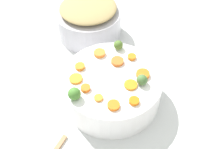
% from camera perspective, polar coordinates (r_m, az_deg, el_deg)
% --- Properties ---
extents(tabletop, '(2.40, 2.40, 0.02)m').
position_cam_1_polar(tabletop, '(0.86, 0.47, -6.55)').
color(tabletop, silver).
rests_on(tabletop, ground).
extents(serving_bowl_carrots, '(0.30, 0.30, 0.10)m').
position_cam_1_polar(serving_bowl_carrots, '(0.82, 0.00, -2.84)').
color(serving_bowl_carrots, white).
rests_on(serving_bowl_carrots, tabletop).
extents(metal_pot, '(0.24, 0.24, 0.11)m').
position_cam_1_polar(metal_pot, '(1.05, -4.80, 10.75)').
color(metal_pot, '#B9B6BF').
rests_on(metal_pot, tabletop).
extents(stuffing_mound, '(0.21, 0.21, 0.03)m').
position_cam_1_polar(stuffing_mound, '(1.01, -5.05, 13.85)').
color(stuffing_mound, tan).
rests_on(stuffing_mound, metal_pot).
extents(carrot_slice_0, '(0.05, 0.05, 0.01)m').
position_cam_1_polar(carrot_slice_0, '(0.78, -7.61, -0.89)').
color(carrot_slice_0, orange).
rests_on(carrot_slice_0, serving_bowl_carrots).
extents(carrot_slice_1, '(0.05, 0.05, 0.01)m').
position_cam_1_polar(carrot_slice_1, '(0.82, 1.14, 2.77)').
color(carrot_slice_1, orange).
rests_on(carrot_slice_1, serving_bowl_carrots).
extents(carrot_slice_2, '(0.05, 0.05, 0.01)m').
position_cam_1_polar(carrot_slice_2, '(0.79, 6.50, 0.03)').
color(carrot_slice_2, orange).
rests_on(carrot_slice_2, serving_bowl_carrots).
extents(carrot_slice_3, '(0.03, 0.03, 0.01)m').
position_cam_1_polar(carrot_slice_3, '(0.84, 4.18, 3.70)').
color(carrot_slice_3, orange).
rests_on(carrot_slice_3, serving_bowl_carrots).
extents(carrot_slice_4, '(0.04, 0.04, 0.01)m').
position_cam_1_polar(carrot_slice_4, '(0.73, 4.68, -5.58)').
color(carrot_slice_4, orange).
rests_on(carrot_slice_4, serving_bowl_carrots).
extents(carrot_slice_5, '(0.04, 0.04, 0.01)m').
position_cam_1_polar(carrot_slice_5, '(0.72, 0.70, -6.52)').
color(carrot_slice_5, orange).
rests_on(carrot_slice_5, serving_bowl_carrots).
extents(carrot_slice_6, '(0.04, 0.04, 0.01)m').
position_cam_1_polar(carrot_slice_6, '(0.81, -6.75, 1.66)').
color(carrot_slice_6, orange).
rests_on(carrot_slice_6, serving_bowl_carrots).
extents(carrot_slice_7, '(0.02, 0.02, 0.01)m').
position_cam_1_polar(carrot_slice_7, '(0.73, -2.85, -4.96)').
color(carrot_slice_7, orange).
rests_on(carrot_slice_7, serving_bowl_carrots).
extents(carrot_slice_8, '(0.04, 0.04, 0.01)m').
position_cam_1_polar(carrot_slice_8, '(0.76, -5.58, -2.87)').
color(carrot_slice_8, orange).
rests_on(carrot_slice_8, serving_bowl_carrots).
extents(carrot_slice_9, '(0.04, 0.04, 0.01)m').
position_cam_1_polar(carrot_slice_9, '(0.76, 3.96, -2.20)').
color(carrot_slice_9, orange).
rests_on(carrot_slice_9, serving_bowl_carrots).
extents(carrot_slice_10, '(0.05, 0.05, 0.01)m').
position_cam_1_polar(carrot_slice_10, '(0.85, -2.63, 4.49)').
color(carrot_slice_10, orange).
rests_on(carrot_slice_10, serving_bowl_carrots).
extents(brussels_sprout_0, '(0.03, 0.03, 0.03)m').
position_cam_1_polar(brussels_sprout_0, '(0.76, 6.34, -1.26)').
color(brussels_sprout_0, '#4A743A').
rests_on(brussels_sprout_0, serving_bowl_carrots).
extents(brussels_sprout_1, '(0.04, 0.04, 0.04)m').
position_cam_1_polar(brussels_sprout_1, '(0.73, -7.93, -4.03)').
color(brussels_sprout_1, '#488131').
rests_on(brussels_sprout_1, serving_bowl_carrots).
extents(brussels_sprout_2, '(0.03, 0.03, 0.03)m').
position_cam_1_polar(brussels_sprout_2, '(0.86, 1.34, 6.22)').
color(brussels_sprout_2, '#50732C').
rests_on(brussels_sprout_2, serving_bowl_carrots).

